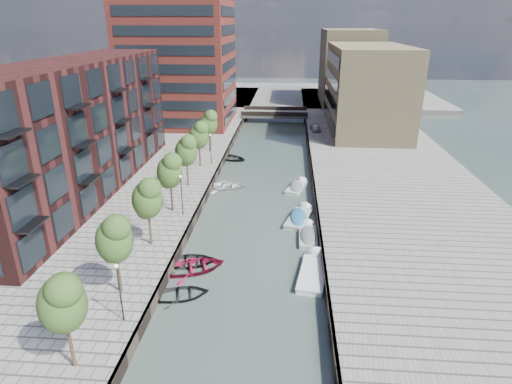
# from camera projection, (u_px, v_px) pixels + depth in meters

# --- Properties ---
(water) EXTENTS (300.00, 300.00, 0.00)m
(water) POSITION_uv_depth(u_px,v_px,m) (265.00, 173.00, 56.81)
(water) COLOR #38473F
(water) RESTS_ON ground
(quay_left) EXTENTS (60.00, 140.00, 1.00)m
(quay_left) POSITION_uv_depth(u_px,v_px,m) (6.00, 162.00, 59.26)
(quay_left) COLOR gray
(quay_left) RESTS_ON ground
(quay_right) EXTENTS (20.00, 140.00, 1.00)m
(quay_right) POSITION_uv_depth(u_px,v_px,m) (388.00, 172.00, 55.45)
(quay_right) COLOR gray
(quay_right) RESTS_ON ground
(quay_wall_left) EXTENTS (0.25, 140.00, 1.00)m
(quay_wall_left) POSITION_uv_depth(u_px,v_px,m) (220.00, 168.00, 57.07)
(quay_wall_left) COLOR #332823
(quay_wall_left) RESTS_ON ground
(quay_wall_right) EXTENTS (0.25, 140.00, 1.00)m
(quay_wall_right) POSITION_uv_depth(u_px,v_px,m) (312.00, 170.00, 56.17)
(quay_wall_right) COLOR #332823
(quay_wall_right) RESTS_ON ground
(far_closure) EXTENTS (80.00, 40.00, 1.00)m
(far_closure) POSITION_uv_depth(u_px,v_px,m) (279.00, 95.00, 112.10)
(far_closure) COLOR gray
(far_closure) RESTS_ON ground
(apartment_block) EXTENTS (8.00, 38.00, 14.00)m
(apartment_block) POSITION_uv_depth(u_px,v_px,m) (75.00, 128.00, 46.04)
(apartment_block) COLOR black
(apartment_block) RESTS_ON quay_left
(tower) EXTENTS (18.00, 18.00, 30.00)m
(tower) POSITION_uv_depth(u_px,v_px,m) (178.00, 37.00, 75.19)
(tower) COLOR maroon
(tower) RESTS_ON quay_left
(tan_block_near) EXTENTS (12.00, 25.00, 14.00)m
(tan_block_near) POSITION_uv_depth(u_px,v_px,m) (367.00, 88.00, 72.99)
(tan_block_near) COLOR #8F7E57
(tan_block_near) RESTS_ON quay_right
(tan_block_far) EXTENTS (12.00, 20.00, 16.00)m
(tan_block_far) POSITION_uv_depth(u_px,v_px,m) (349.00, 67.00, 96.66)
(tan_block_far) COLOR #8F7E57
(tan_block_far) RESTS_ON quay_right
(bridge) EXTENTS (13.00, 6.00, 1.30)m
(bridge) POSITION_uv_depth(u_px,v_px,m) (275.00, 114.00, 85.88)
(bridge) COLOR gray
(bridge) RESTS_ON ground
(tree_0) EXTENTS (2.50, 2.50, 5.95)m
(tree_0) POSITION_uv_depth(u_px,v_px,m) (62.00, 301.00, 22.16)
(tree_0) COLOR #382619
(tree_0) RESTS_ON quay_left
(tree_1) EXTENTS (2.50, 2.50, 5.95)m
(tree_1) POSITION_uv_depth(u_px,v_px,m) (114.00, 237.00, 28.63)
(tree_1) COLOR #382619
(tree_1) RESTS_ON quay_left
(tree_2) EXTENTS (2.50, 2.50, 5.95)m
(tree_2) POSITION_uv_depth(u_px,v_px,m) (147.00, 197.00, 35.10)
(tree_2) COLOR #382619
(tree_2) RESTS_ON quay_left
(tree_3) EXTENTS (2.50, 2.50, 5.95)m
(tree_3) POSITION_uv_depth(u_px,v_px,m) (170.00, 170.00, 41.58)
(tree_3) COLOR #382619
(tree_3) RESTS_ON quay_left
(tree_4) EXTENTS (2.50, 2.50, 5.95)m
(tree_4) POSITION_uv_depth(u_px,v_px,m) (186.00, 150.00, 48.05)
(tree_4) COLOR #382619
(tree_4) RESTS_ON quay_left
(tree_5) EXTENTS (2.50, 2.50, 5.95)m
(tree_5) POSITION_uv_depth(u_px,v_px,m) (199.00, 134.00, 54.52)
(tree_5) COLOR #382619
(tree_5) RESTS_ON quay_left
(tree_6) EXTENTS (2.50, 2.50, 5.95)m
(tree_6) POSITION_uv_depth(u_px,v_px,m) (209.00, 122.00, 61.00)
(tree_6) COLOR #382619
(tree_6) RESTS_ON quay_left
(lamp_0) EXTENTS (0.24, 0.24, 4.12)m
(lamp_0) POSITION_uv_depth(u_px,v_px,m) (119.00, 287.00, 26.43)
(lamp_0) COLOR black
(lamp_0) RESTS_ON quay_left
(lamp_1) EXTENTS (0.24, 0.24, 4.12)m
(lamp_1) POSITION_uv_depth(u_px,v_px,m) (181.00, 191.00, 41.23)
(lamp_1) COLOR black
(lamp_1) RESTS_ON quay_left
(lamp_2) EXTENTS (0.24, 0.24, 4.12)m
(lamp_2) POSITION_uv_depth(u_px,v_px,m) (211.00, 146.00, 56.02)
(lamp_2) COLOR black
(lamp_2) RESTS_ON quay_left
(sloop_0) EXTENTS (4.71, 3.94, 0.84)m
(sloop_0) POSITION_uv_depth(u_px,v_px,m) (182.00, 296.00, 31.36)
(sloop_0) COLOR black
(sloop_0) RESTS_ON ground
(sloop_1) EXTENTS (5.13, 4.12, 0.94)m
(sloop_1) POSITION_uv_depth(u_px,v_px,m) (190.00, 264.00, 35.54)
(sloop_1) COLOR #232326
(sloop_1) RESTS_ON ground
(sloop_2) EXTENTS (6.04, 5.30, 1.04)m
(sloop_2) POSITION_uv_depth(u_px,v_px,m) (195.00, 270.00, 34.68)
(sloop_2) COLOR maroon
(sloop_2) RESTS_ON ground
(sloop_3) EXTENTS (5.28, 4.00, 1.03)m
(sloop_3) POSITION_uv_depth(u_px,v_px,m) (226.00, 188.00, 51.51)
(sloop_3) COLOR white
(sloop_3) RESTS_ON ground
(sloop_4) EXTENTS (5.93, 5.19, 1.02)m
(sloop_4) POSITION_uv_depth(u_px,v_px,m) (230.00, 160.00, 62.12)
(sloop_4) COLOR black
(sloop_4) RESTS_ON ground
(motorboat_1) EXTENTS (1.68, 4.70, 1.56)m
(motorboat_1) POSITION_uv_depth(u_px,v_px,m) (308.00, 235.00, 39.93)
(motorboat_1) COLOR #B5B5B3
(motorboat_1) RESTS_ON ground
(motorboat_2) EXTENTS (2.82, 5.96, 1.91)m
(motorboat_2) POSITION_uv_depth(u_px,v_px,m) (314.00, 271.00, 34.37)
(motorboat_2) COLOR white
(motorboat_2) RESTS_ON ground
(motorboat_3) EXTENTS (3.08, 5.53, 1.75)m
(motorboat_3) POSITION_uv_depth(u_px,v_px,m) (299.00, 217.00, 43.50)
(motorboat_3) COLOR #B9B9B7
(motorboat_3) RESTS_ON ground
(motorboat_4) EXTENTS (2.88, 4.87, 1.54)m
(motorboat_4) POSITION_uv_depth(u_px,v_px,m) (297.00, 187.00, 51.44)
(motorboat_4) COLOR silver
(motorboat_4) RESTS_ON ground
(car) EXTENTS (1.98, 3.75, 1.22)m
(car) POSITION_uv_depth(u_px,v_px,m) (315.00, 127.00, 74.04)
(car) COLOR #ABADB0
(car) RESTS_ON quay_right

